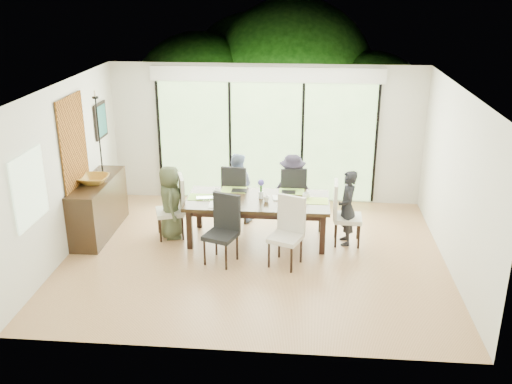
# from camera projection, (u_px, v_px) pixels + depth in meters

# --- Properties ---
(floor) EXTENTS (6.00, 5.00, 0.01)m
(floor) POSITION_uv_depth(u_px,v_px,m) (255.00, 256.00, 9.16)
(floor) COLOR #925F3A
(floor) RESTS_ON ground
(ceiling) EXTENTS (6.00, 5.00, 0.01)m
(ceiling) POSITION_uv_depth(u_px,v_px,m) (254.00, 87.00, 8.20)
(ceiling) COLOR white
(ceiling) RESTS_ON wall_back
(wall_back) EXTENTS (6.00, 0.02, 2.70)m
(wall_back) POSITION_uv_depth(u_px,v_px,m) (266.00, 134.00, 11.02)
(wall_back) COLOR silver
(wall_back) RESTS_ON floor
(wall_front) EXTENTS (6.00, 0.02, 2.70)m
(wall_front) POSITION_uv_depth(u_px,v_px,m) (234.00, 250.00, 6.34)
(wall_front) COLOR silver
(wall_front) RESTS_ON floor
(wall_left) EXTENTS (0.02, 5.00, 2.70)m
(wall_left) POSITION_uv_depth(u_px,v_px,m) (64.00, 171.00, 8.93)
(wall_left) COLOR white
(wall_left) RESTS_ON floor
(wall_right) EXTENTS (0.02, 5.00, 2.70)m
(wall_right) POSITION_uv_depth(u_px,v_px,m) (457.00, 182.00, 8.43)
(wall_right) COLOR white
(wall_right) RESTS_ON floor
(glass_doors) EXTENTS (4.20, 0.02, 2.30)m
(glass_doors) POSITION_uv_depth(u_px,v_px,m) (266.00, 142.00, 11.03)
(glass_doors) COLOR #598C3F
(glass_doors) RESTS_ON wall_back
(blinds_header) EXTENTS (4.40, 0.06, 0.28)m
(blinds_header) POSITION_uv_depth(u_px,v_px,m) (266.00, 75.00, 10.57)
(blinds_header) COLOR white
(blinds_header) RESTS_ON wall_back
(mullion_a) EXTENTS (0.05, 0.04, 2.30)m
(mullion_a) POSITION_uv_depth(u_px,v_px,m) (160.00, 140.00, 11.20)
(mullion_a) COLOR black
(mullion_a) RESTS_ON wall_back
(mullion_b) EXTENTS (0.05, 0.04, 2.30)m
(mullion_b) POSITION_uv_depth(u_px,v_px,m) (230.00, 141.00, 11.08)
(mullion_b) COLOR black
(mullion_b) RESTS_ON wall_back
(mullion_c) EXTENTS (0.05, 0.04, 2.30)m
(mullion_c) POSITION_uv_depth(u_px,v_px,m) (302.00, 143.00, 10.97)
(mullion_c) COLOR black
(mullion_c) RESTS_ON wall_back
(mullion_d) EXTENTS (0.05, 0.04, 2.30)m
(mullion_d) POSITION_uv_depth(u_px,v_px,m) (376.00, 145.00, 10.85)
(mullion_d) COLOR black
(mullion_d) RESTS_ON wall_back
(side_window) EXTENTS (0.02, 0.90, 1.00)m
(side_window) POSITION_uv_depth(u_px,v_px,m) (30.00, 188.00, 7.75)
(side_window) COLOR #8CAD7F
(side_window) RESTS_ON wall_left
(deck) EXTENTS (6.00, 1.80, 0.10)m
(deck) POSITION_uv_depth(u_px,v_px,m) (269.00, 186.00, 12.34)
(deck) COLOR #533623
(deck) RESTS_ON ground
(rail_top) EXTENTS (6.00, 0.08, 0.06)m
(rail_top) POSITION_uv_depth(u_px,v_px,m) (271.00, 149.00, 12.88)
(rail_top) COLOR brown
(rail_top) RESTS_ON deck
(foliage_left) EXTENTS (3.20, 3.20, 3.20)m
(foliage_left) POSITION_uv_depth(u_px,v_px,m) (199.00, 100.00, 13.64)
(foliage_left) COLOR #14380F
(foliage_left) RESTS_ON ground
(foliage_mid) EXTENTS (4.00, 4.00, 4.00)m
(foliage_mid) POSITION_uv_depth(u_px,v_px,m) (292.00, 82.00, 13.89)
(foliage_mid) COLOR #14380F
(foliage_mid) RESTS_ON ground
(foliage_right) EXTENTS (2.80, 2.80, 2.80)m
(foliage_right) POSITION_uv_depth(u_px,v_px,m) (369.00, 112.00, 13.19)
(foliage_right) COLOR #14380F
(foliage_right) RESTS_ON ground
(foliage_far) EXTENTS (3.60, 3.60, 3.60)m
(foliage_far) POSITION_uv_depth(u_px,v_px,m) (254.00, 84.00, 14.69)
(foliage_far) COLOR #14380F
(foliage_far) RESTS_ON ground
(table_top) EXTENTS (2.37, 1.08, 0.06)m
(table_top) POSITION_uv_depth(u_px,v_px,m) (258.00, 201.00, 9.47)
(table_top) COLOR black
(table_top) RESTS_ON floor
(table_apron) EXTENTS (2.17, 0.89, 0.10)m
(table_apron) POSITION_uv_depth(u_px,v_px,m) (258.00, 206.00, 9.50)
(table_apron) COLOR black
(table_apron) RESTS_ON floor
(table_leg_fl) EXTENTS (0.09, 0.09, 0.68)m
(table_leg_fl) POSITION_uv_depth(u_px,v_px,m) (190.00, 229.00, 9.29)
(table_leg_fl) COLOR black
(table_leg_fl) RESTS_ON floor
(table_leg_fr) EXTENTS (0.09, 0.09, 0.68)m
(table_leg_fr) POSITION_uv_depth(u_px,v_px,m) (323.00, 234.00, 9.11)
(table_leg_fr) COLOR black
(table_leg_fr) RESTS_ON floor
(table_leg_bl) EXTENTS (0.09, 0.09, 0.68)m
(table_leg_bl) POSITION_uv_depth(u_px,v_px,m) (199.00, 209.00, 10.09)
(table_leg_bl) COLOR black
(table_leg_bl) RESTS_ON floor
(table_leg_br) EXTENTS (0.09, 0.09, 0.68)m
(table_leg_br) POSITION_uv_depth(u_px,v_px,m) (322.00, 213.00, 9.91)
(table_leg_br) COLOR black
(table_leg_br) RESTS_ON floor
(chair_left_end) EXTENTS (0.57, 0.57, 1.08)m
(chair_left_end) POSITION_uv_depth(u_px,v_px,m) (170.00, 207.00, 9.65)
(chair_left_end) COLOR beige
(chair_left_end) RESTS_ON floor
(chair_right_end) EXTENTS (0.47, 0.47, 1.08)m
(chair_right_end) POSITION_uv_depth(u_px,v_px,m) (348.00, 213.00, 9.41)
(chair_right_end) COLOR beige
(chair_right_end) RESTS_ON floor
(chair_far_left) EXTENTS (0.51, 0.51, 1.08)m
(chair_far_left) POSITION_uv_depth(u_px,v_px,m) (237.00, 191.00, 10.36)
(chair_far_left) COLOR black
(chair_far_left) RESTS_ON floor
(chair_far_right) EXTENTS (0.51, 0.51, 1.08)m
(chair_far_right) POSITION_uv_depth(u_px,v_px,m) (292.00, 193.00, 10.28)
(chair_far_right) COLOR black
(chair_far_right) RESTS_ON floor
(chair_near_left) EXTENTS (0.58, 0.58, 1.08)m
(chair_near_left) POSITION_uv_depth(u_px,v_px,m) (221.00, 231.00, 8.76)
(chair_near_left) COLOR black
(chair_near_left) RESTS_ON floor
(chair_near_right) EXTENTS (0.59, 0.59, 1.08)m
(chair_near_right) POSITION_uv_depth(u_px,v_px,m) (286.00, 233.00, 8.68)
(chair_near_right) COLOR beige
(chair_near_right) RESTS_ON floor
(person_left_end) EXTENTS (0.48, 0.65, 1.27)m
(person_left_end) POSITION_uv_depth(u_px,v_px,m) (170.00, 202.00, 9.62)
(person_left_end) COLOR #404930
(person_left_end) RESTS_ON floor
(person_right_end) EXTENTS (0.43, 0.63, 1.27)m
(person_right_end) POSITION_uv_depth(u_px,v_px,m) (347.00, 208.00, 9.38)
(person_right_end) COLOR black
(person_right_end) RESTS_ON floor
(person_far_left) EXTENTS (0.65, 0.47, 1.27)m
(person_far_left) POSITION_uv_depth(u_px,v_px,m) (237.00, 187.00, 10.31)
(person_far_left) COLOR #7D8FB5
(person_far_left) RESTS_ON floor
(person_far_right) EXTENTS (0.62, 0.41, 1.27)m
(person_far_right) POSITION_uv_depth(u_px,v_px,m) (292.00, 189.00, 10.23)
(person_far_right) COLOR black
(person_far_right) RESTS_ON floor
(placemat_left) EXTENTS (0.43, 0.32, 0.01)m
(placemat_left) POSITION_uv_depth(u_px,v_px,m) (201.00, 197.00, 9.54)
(placemat_left) COLOR #74A43A
(placemat_left) RESTS_ON table_top
(placemat_right) EXTENTS (0.43, 0.32, 0.01)m
(placemat_right) POSITION_uv_depth(u_px,v_px,m) (315.00, 201.00, 9.38)
(placemat_right) COLOR #9BBD43
(placemat_right) RESTS_ON table_top
(placemat_far_l) EXTENTS (0.43, 0.32, 0.01)m
(placemat_far_l) POSITION_uv_depth(u_px,v_px,m) (234.00, 190.00, 9.87)
(placemat_far_l) COLOR #90B440
(placemat_far_l) RESTS_ON table_top
(placemat_far_r) EXTENTS (0.43, 0.32, 0.01)m
(placemat_far_r) POSITION_uv_depth(u_px,v_px,m) (292.00, 192.00, 9.79)
(placemat_far_r) COLOR #80B23F
(placemat_far_r) RESTS_ON table_top
(placemat_paper) EXTENTS (0.43, 0.32, 0.01)m
(placemat_paper) POSITION_uv_depth(u_px,v_px,m) (222.00, 205.00, 9.22)
(placemat_paper) COLOR white
(placemat_paper) RESTS_ON table_top
(tablet_far_l) EXTENTS (0.26, 0.18, 0.01)m
(tablet_far_l) POSITION_uv_depth(u_px,v_px,m) (239.00, 190.00, 9.81)
(tablet_far_l) COLOR black
(tablet_far_l) RESTS_ON table_top
(tablet_far_r) EXTENTS (0.24, 0.17, 0.01)m
(tablet_far_r) POSITION_uv_depth(u_px,v_px,m) (289.00, 192.00, 9.74)
(tablet_far_r) COLOR black
(tablet_far_r) RESTS_ON table_top
(papers) EXTENTS (0.30, 0.22, 0.00)m
(papers) POSITION_uv_depth(u_px,v_px,m) (300.00, 201.00, 9.36)
(papers) COLOR white
(papers) RESTS_ON table_top
(platter_base) EXTENTS (0.26, 0.26, 0.02)m
(platter_base) POSITION_uv_depth(u_px,v_px,m) (222.00, 204.00, 9.22)
(platter_base) COLOR white
(platter_base) RESTS_ON table_top
(platter_snacks) EXTENTS (0.20, 0.20, 0.01)m
(platter_snacks) POSITION_uv_depth(u_px,v_px,m) (222.00, 203.00, 9.21)
(platter_snacks) COLOR orange
(platter_snacks) RESTS_ON table_top
(vase) EXTENTS (0.08, 0.08, 0.12)m
(vase) POSITION_uv_depth(u_px,v_px,m) (261.00, 195.00, 9.48)
(vase) COLOR silver
(vase) RESTS_ON table_top
(hyacinth_stems) EXTENTS (0.04, 0.04, 0.16)m
(hyacinth_stems) POSITION_uv_depth(u_px,v_px,m) (261.00, 188.00, 9.44)
(hyacinth_stems) COLOR #337226
(hyacinth_stems) RESTS_ON table_top
(hyacinth_blooms) EXTENTS (0.11, 0.11, 0.11)m
(hyacinth_blooms) POSITION_uv_depth(u_px,v_px,m) (261.00, 183.00, 9.41)
(hyacinth_blooms) COLOR #5247B2
(hyacinth_blooms) RESTS_ON table_top
(laptop) EXTENTS (0.36, 0.27, 0.03)m
(laptop) POSITION_uv_depth(u_px,v_px,m) (206.00, 199.00, 9.43)
(laptop) COLOR silver
(laptop) RESTS_ON table_top
(cup_a) EXTENTS (0.17, 0.17, 0.09)m
(cup_a) POSITION_uv_depth(u_px,v_px,m) (217.00, 192.00, 9.64)
(cup_a) COLOR white
(cup_a) RESTS_ON table_top
(cup_b) EXTENTS (0.14, 0.14, 0.09)m
(cup_b) POSITION_uv_depth(u_px,v_px,m) (266.00, 199.00, 9.34)
(cup_b) COLOR white
(cup_b) RESTS_ON table_top
(cup_c) EXTENTS (0.17, 0.17, 0.09)m
(cup_c) POSITION_uv_depth(u_px,v_px,m) (306.00, 196.00, 9.47)
(cup_c) COLOR white
(cup_c) RESTS_ON table_top
(book) EXTENTS (0.20, 0.24, 0.02)m
(book) POSITION_uv_depth(u_px,v_px,m) (273.00, 198.00, 9.48)
(book) COLOR white
(book) RESTS_ON table_top
(sideboard) EXTENTS (0.48, 1.71, 0.96)m
(sideboard) POSITION_uv_depth(u_px,v_px,m) (99.00, 207.00, 9.82)
(sideboard) COLOR black
(sideboard) RESTS_ON floor
(bowl) EXTENTS (0.51, 0.51, 0.12)m
(bowl) POSITION_uv_depth(u_px,v_px,m) (93.00, 179.00, 9.53)
(bowl) COLOR olive
(bowl) RESTS_ON sideboard
(candlestick_base) EXTENTS (0.11, 0.11, 0.04)m
(candlestick_base) POSITION_uv_depth(u_px,v_px,m) (103.00, 173.00, 9.97)
(candlestick_base) COLOR black
(candlestick_base) RESTS_ON sideboard
(candlestick_shaft) EXTENTS (0.03, 0.03, 1.33)m
(candlestick_shaft) POSITION_uv_depth(u_px,v_px,m) (99.00, 136.00, 9.73)
(candlestick_shaft) COLOR black
(candlestick_shaft) RESTS_ON sideboard
(candlestick_pan) EXTENTS (0.11, 0.11, 0.03)m
(candlestick_pan) POSITION_uv_depth(u_px,v_px,m) (95.00, 97.00, 9.50)
(candlestick_pan) COLOR black
(candlestick_pan) RESTS_ON sideboard
(candle) EXTENTS (0.04, 0.04, 0.11)m
(candle) POSITION_uv_depth(u_px,v_px,m) (95.00, 94.00, 9.47)
(candle) COLOR silver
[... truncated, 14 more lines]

